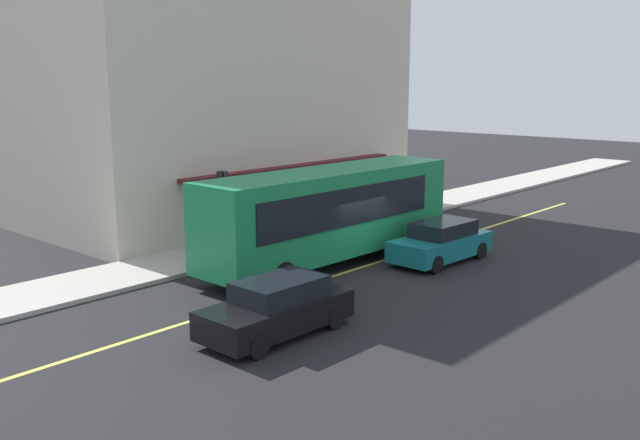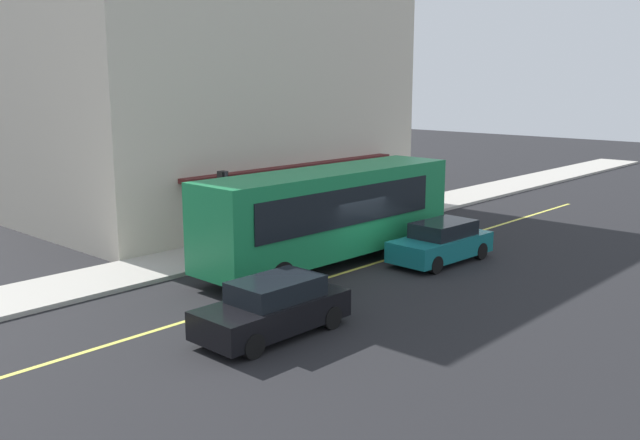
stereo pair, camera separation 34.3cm
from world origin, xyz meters
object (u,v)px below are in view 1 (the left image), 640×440
at_px(car_teal, 441,242).
at_px(pedestrian_near_storefront, 215,222).
at_px(bus, 331,211).
at_px(pedestrian_by_curb, 371,195).
at_px(traffic_light, 224,193).
at_px(car_black, 277,308).

relative_size(car_teal, pedestrian_near_storefront, 2.40).
height_order(bus, car_teal, bus).
relative_size(car_teal, pedestrian_by_curb, 2.38).
height_order(traffic_light, car_teal, traffic_light).
xyz_separation_m(bus, pedestrian_by_curb, (7.25, 3.74, -0.72)).
bearing_deg(bus, car_teal, -42.56).
bearing_deg(car_teal, pedestrian_near_storefront, 123.86).
bearing_deg(traffic_light, car_teal, -50.14).
bearing_deg(pedestrian_near_storefront, car_black, -119.71).
relative_size(traffic_light, car_teal, 0.73).
height_order(bus, pedestrian_near_storefront, bus).
relative_size(car_black, pedestrian_by_curb, 2.34).
distance_m(car_black, pedestrian_by_curb, 15.53).
relative_size(traffic_light, pedestrian_by_curb, 1.74).
height_order(bus, traffic_light, bus).
bearing_deg(traffic_light, bus, -57.95).
height_order(traffic_light, pedestrian_near_storefront, traffic_light).
xyz_separation_m(bus, car_black, (-6.37, -3.69, -1.24)).
bearing_deg(traffic_light, pedestrian_by_curb, 2.07).
bearing_deg(pedestrian_by_curb, bus, -152.68).
xyz_separation_m(traffic_light, pedestrian_by_curb, (9.38, 0.34, -1.27)).
bearing_deg(bus, pedestrian_by_curb, 27.32).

